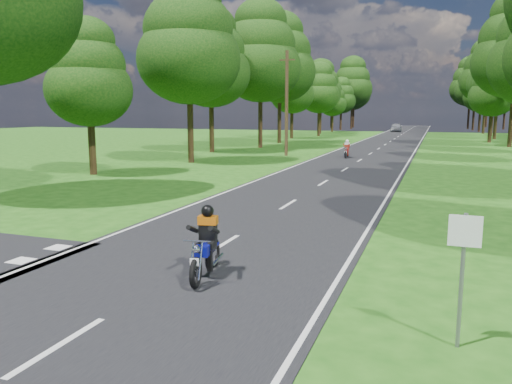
% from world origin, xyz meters
% --- Properties ---
extents(ground, '(160.00, 160.00, 0.00)m').
position_xyz_m(ground, '(0.00, 0.00, 0.00)').
color(ground, '#1C4F12').
rests_on(ground, ground).
extents(main_road, '(7.00, 140.00, 0.02)m').
position_xyz_m(main_road, '(0.00, 50.00, 0.01)').
color(main_road, black).
rests_on(main_road, ground).
extents(road_markings, '(7.40, 140.00, 0.01)m').
position_xyz_m(road_markings, '(-0.14, 48.13, 0.02)').
color(road_markings, silver).
rests_on(road_markings, main_road).
extents(treeline, '(40.00, 115.35, 14.78)m').
position_xyz_m(treeline, '(1.43, 60.06, 8.25)').
color(treeline, black).
rests_on(treeline, ground).
extents(telegraph_pole, '(1.20, 0.26, 8.00)m').
position_xyz_m(telegraph_pole, '(-6.00, 28.00, 4.07)').
color(telegraph_pole, '#382616').
rests_on(telegraph_pole, ground).
extents(road_sign, '(0.45, 0.07, 2.00)m').
position_xyz_m(road_sign, '(5.50, -2.01, 1.34)').
color(road_sign, slate).
rests_on(road_sign, ground).
extents(rider_near_blue, '(0.90, 1.86, 1.48)m').
position_xyz_m(rider_near_blue, '(0.67, -0.41, 0.76)').
color(rider_near_blue, '#0D1295').
rests_on(rider_near_blue, main_road).
extents(rider_far_red, '(0.62, 1.63, 1.34)m').
position_xyz_m(rider_far_red, '(-1.24, 27.78, 0.69)').
color(rider_far_red, '#B70E12').
rests_on(rider_far_red, main_road).
extents(distant_car, '(1.81, 4.39, 1.49)m').
position_xyz_m(distant_car, '(-1.64, 79.81, 0.76)').
color(distant_car, '#A6A9AD').
rests_on(distant_car, main_road).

